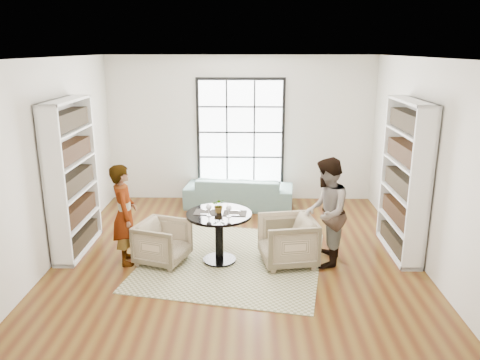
{
  "coord_description": "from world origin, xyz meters",
  "views": [
    {
      "loc": [
        0.18,
        -6.62,
        3.13
      ],
      "look_at": [
        0.04,
        0.4,
        1.14
      ],
      "focal_mm": 35.0,
      "sensor_mm": 36.0,
      "label": 1
    }
  ],
  "objects_px": {
    "flower_centerpiece": "(219,206)",
    "armchair_left": "(163,242)",
    "wine_glass_left": "(209,207)",
    "wine_glass_right": "(229,208)",
    "person_right": "(326,212)",
    "pedestal_table": "(219,227)",
    "person_left": "(124,214)",
    "sofa": "(239,192)",
    "armchair_right": "(287,241)"
  },
  "relations": [
    {
      "from": "pedestal_table",
      "to": "wine_glass_right",
      "type": "xyz_separation_m",
      "value": [
        0.15,
        -0.15,
        0.34
      ]
    },
    {
      "from": "sofa",
      "to": "armchair_right",
      "type": "xyz_separation_m",
      "value": [
        0.78,
        -2.6,
        0.05
      ]
    },
    {
      "from": "wine_glass_right",
      "to": "flower_centerpiece",
      "type": "distance_m",
      "value": 0.24
    },
    {
      "from": "armchair_left",
      "to": "wine_glass_left",
      "type": "bearing_deg",
      "value": -78.06
    },
    {
      "from": "pedestal_table",
      "to": "person_left",
      "type": "distance_m",
      "value": 1.41
    },
    {
      "from": "flower_centerpiece",
      "to": "pedestal_table",
      "type": "bearing_deg",
      "value": -90.72
    },
    {
      "from": "armchair_left",
      "to": "flower_centerpiece",
      "type": "bearing_deg",
      "value": -66.73
    },
    {
      "from": "armchair_left",
      "to": "armchair_right",
      "type": "bearing_deg",
      "value": -71.4
    },
    {
      "from": "sofa",
      "to": "flower_centerpiece",
      "type": "relative_size",
      "value": 9.81
    },
    {
      "from": "sofa",
      "to": "armchair_right",
      "type": "distance_m",
      "value": 2.72
    },
    {
      "from": "person_right",
      "to": "wine_glass_right",
      "type": "relative_size",
      "value": 9.02
    },
    {
      "from": "pedestal_table",
      "to": "armchair_left",
      "type": "distance_m",
      "value": 0.88
    },
    {
      "from": "armchair_left",
      "to": "flower_centerpiece",
      "type": "height_order",
      "value": "flower_centerpiece"
    },
    {
      "from": "pedestal_table",
      "to": "person_left",
      "type": "bearing_deg",
      "value": -178.3
    },
    {
      "from": "wine_glass_right",
      "to": "armchair_left",
      "type": "bearing_deg",
      "value": 173.59
    },
    {
      "from": "armchair_right",
      "to": "wine_glass_left",
      "type": "xyz_separation_m",
      "value": [
        -1.16,
        -0.08,
        0.55
      ]
    },
    {
      "from": "armchair_left",
      "to": "wine_glass_left",
      "type": "height_order",
      "value": "wine_glass_left"
    },
    {
      "from": "person_right",
      "to": "wine_glass_left",
      "type": "height_order",
      "value": "person_right"
    },
    {
      "from": "armchair_left",
      "to": "person_right",
      "type": "bearing_deg",
      "value": -71.41
    },
    {
      "from": "wine_glass_left",
      "to": "armchair_left",
      "type": "bearing_deg",
      "value": 173.41
    },
    {
      "from": "armchair_left",
      "to": "wine_glass_left",
      "type": "relative_size",
      "value": 3.86
    },
    {
      "from": "person_left",
      "to": "wine_glass_right",
      "type": "relative_size",
      "value": 8.45
    },
    {
      "from": "person_left",
      "to": "wine_glass_left",
      "type": "height_order",
      "value": "person_left"
    },
    {
      "from": "armchair_left",
      "to": "sofa",
      "type": "bearing_deg",
      "value": -4.16
    },
    {
      "from": "person_left",
      "to": "flower_centerpiece",
      "type": "xyz_separation_m",
      "value": [
        1.4,
        0.07,
        0.12
      ]
    },
    {
      "from": "flower_centerpiece",
      "to": "armchair_left",
      "type": "bearing_deg",
      "value": -175.27
    },
    {
      "from": "sofa",
      "to": "wine_glass_left",
      "type": "distance_m",
      "value": 2.78
    },
    {
      "from": "armchair_right",
      "to": "person_right",
      "type": "relative_size",
      "value": 0.49
    },
    {
      "from": "sofa",
      "to": "pedestal_table",
      "type": "bearing_deg",
      "value": 90.3
    },
    {
      "from": "sofa",
      "to": "flower_centerpiece",
      "type": "distance_m",
      "value": 2.61
    },
    {
      "from": "sofa",
      "to": "armchair_right",
      "type": "bearing_deg",
      "value": 112.38
    },
    {
      "from": "wine_glass_right",
      "to": "wine_glass_left",
      "type": "bearing_deg",
      "value": 174.04
    },
    {
      "from": "flower_centerpiece",
      "to": "wine_glass_left",
      "type": "bearing_deg",
      "value": -132.45
    },
    {
      "from": "wine_glass_left",
      "to": "sofa",
      "type": "bearing_deg",
      "value": 81.94
    },
    {
      "from": "armchair_right",
      "to": "wine_glass_right",
      "type": "xyz_separation_m",
      "value": [
        -0.87,
        -0.11,
        0.54
      ]
    },
    {
      "from": "person_right",
      "to": "flower_centerpiece",
      "type": "relative_size",
      "value": 7.39
    },
    {
      "from": "wine_glass_left",
      "to": "flower_centerpiece",
      "type": "height_order",
      "value": "flower_centerpiece"
    },
    {
      "from": "flower_centerpiece",
      "to": "person_left",
      "type": "bearing_deg",
      "value": -177.12
    },
    {
      "from": "pedestal_table",
      "to": "armchair_left",
      "type": "xyz_separation_m",
      "value": [
        -0.85,
        -0.04,
        -0.24
      ]
    },
    {
      "from": "armchair_right",
      "to": "wine_glass_left",
      "type": "height_order",
      "value": "wine_glass_left"
    },
    {
      "from": "wine_glass_right",
      "to": "armchair_right",
      "type": "bearing_deg",
      "value": 7.53
    },
    {
      "from": "wine_glass_left",
      "to": "person_right",
      "type": "bearing_deg",
      "value": 2.82
    },
    {
      "from": "wine_glass_left",
      "to": "wine_glass_right",
      "type": "distance_m",
      "value": 0.29
    },
    {
      "from": "wine_glass_left",
      "to": "flower_centerpiece",
      "type": "distance_m",
      "value": 0.21
    },
    {
      "from": "sofa",
      "to": "person_right",
      "type": "height_order",
      "value": "person_right"
    },
    {
      "from": "wine_glass_left",
      "to": "person_left",
      "type": "bearing_deg",
      "value": 176.28
    },
    {
      "from": "person_right",
      "to": "wine_glass_left",
      "type": "distance_m",
      "value": 1.71
    },
    {
      "from": "sofa",
      "to": "armchair_left",
      "type": "relative_size",
      "value": 3.06
    },
    {
      "from": "armchair_right",
      "to": "wine_glass_right",
      "type": "distance_m",
      "value": 1.03
    },
    {
      "from": "person_right",
      "to": "sofa",
      "type": "bearing_deg",
      "value": -139.76
    }
  ]
}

